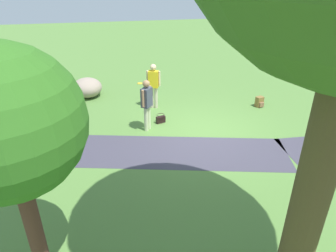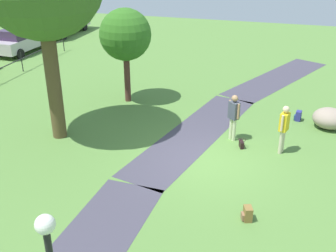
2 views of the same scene
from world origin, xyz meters
The scene contains 10 objects.
ground_plane centered at (0.00, 0.00, 0.00)m, with size 48.00×48.00×0.00m, color #527C38.
footpath_segment_mid centered at (1.89, 0.83, 0.00)m, with size 8.20×3.59×0.01m.
young_tree_near_path centered at (4.25, 4.47, 2.93)m, with size 2.18×2.18×4.05m.
lawn_boulder centered at (3.83, -3.94, 0.39)m, with size 1.24×1.29×0.78m.
woman_with_handbag centered at (1.77, -0.55, 1.00)m, with size 0.41×0.43×1.72m.
man_near_boulder centered at (1.29, -2.29, 0.99)m, with size 0.50×0.34×1.71m.
handbag_on_grass centered at (1.26, -0.96, 0.14)m, with size 0.35×0.35×0.31m.
backpack_by_boulder centered at (4.19, -2.82, 0.19)m, with size 0.31×0.30×0.40m.
spare_backpack_on_lawn centered at (-2.72, -1.62, 0.19)m, with size 0.33×0.32×0.40m.
frisbee_on_grass centered at (1.52, -5.14, 0.01)m, with size 0.25×0.25×0.02m.
Camera 1 is at (2.81, 8.46, 4.81)m, focal length 32.88 mm.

